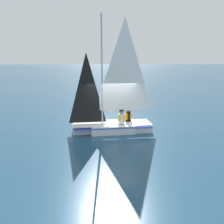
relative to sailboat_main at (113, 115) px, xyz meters
name	(u,v)px	position (x,y,z in m)	size (l,w,h in m)	color
ground_plane	(112,131)	(0.00, 0.05, -0.90)	(260.00, 260.00, 0.00)	navy
sailboat_main	(113,115)	(0.00, 0.00, 0.00)	(1.72, 4.14, 5.73)	silver
sailor_helm	(121,120)	(-0.14, -0.43, -0.27)	(0.33, 0.36, 1.16)	black
sailor_crew	(128,118)	(0.35, -0.84, -0.27)	(0.33, 0.36, 1.16)	black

